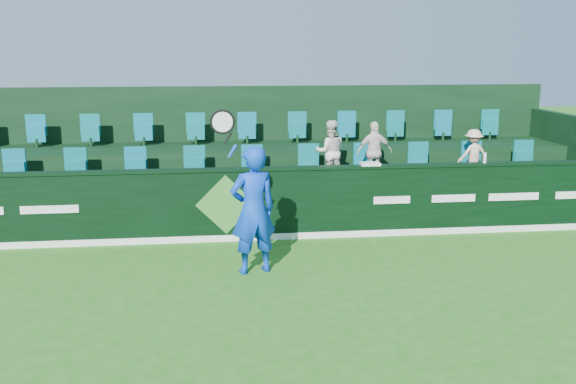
{
  "coord_description": "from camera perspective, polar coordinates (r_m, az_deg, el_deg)",
  "views": [
    {
      "loc": [
        -0.21,
        -7.49,
        3.46
      ],
      "look_at": [
        1.01,
        2.8,
        1.15
      ],
      "focal_mm": 40.0,
      "sensor_mm": 36.0,
      "label": 1
    }
  ],
  "objects": [
    {
      "name": "spectator_left",
      "position": [
        12.98,
        3.77,
        3.58
      ],
      "size": [
        0.64,
        0.5,
        1.27
      ],
      "primitive_type": "imported",
      "rotation": [
        0.0,
        0.0,
        3.11
      ],
      "color": "silver",
      "rests_on": "stand_tier_front"
    },
    {
      "name": "stand_rear",
      "position": [
        15.1,
        -5.9,
        3.97
      ],
      "size": [
        16.0,
        4.1,
        2.6
      ],
      "color": "black",
      "rests_on": "ground"
    },
    {
      "name": "seat_row_back",
      "position": [
        14.91,
        -5.92,
        5.34
      ],
      "size": [
        13.5,
        0.5,
        0.6
      ],
      "primitive_type": "cube",
      "color": "#09667B",
      "rests_on": "stand_tier_back"
    },
    {
      "name": "tennis_player",
      "position": [
        10.0,
        -3.14,
        -1.56
      ],
      "size": [
        1.13,
        0.67,
        2.66
      ],
      "color": "#0B3BC7",
      "rests_on": "ground"
    },
    {
      "name": "ground",
      "position": [
        8.25,
        -4.8,
        -12.27
      ],
      "size": [
        60.0,
        60.0,
        0.0
      ],
      "primitive_type": "plane",
      "color": "#256919",
      "rests_on": "ground"
    },
    {
      "name": "spectator_middle",
      "position": [
        13.18,
        7.69,
        3.55
      ],
      "size": [
        0.73,
        0.32,
        1.24
      ],
      "primitive_type": "imported",
      "rotation": [
        0.0,
        0.0,
        3.16
      ],
      "color": "silver",
      "rests_on": "stand_tier_front"
    },
    {
      "name": "towel",
      "position": [
        12.03,
        7.32,
        2.5
      ],
      "size": [
        0.35,
        0.23,
        0.05
      ],
      "primitive_type": "cube",
      "color": "white",
      "rests_on": "sponsor_hoarding"
    },
    {
      "name": "stand_tier_back",
      "position": [
        14.76,
        -5.82,
        1.54
      ],
      "size": [
        16.0,
        1.8,
        1.3
      ],
      "primitive_type": "cube",
      "color": "black",
      "rests_on": "ground"
    },
    {
      "name": "drinks_bottle",
      "position": [
        12.74,
        17.09,
        2.93
      ],
      "size": [
        0.06,
        0.06,
        0.2
      ],
      "primitive_type": "cylinder",
      "color": "silver",
      "rests_on": "sponsor_hoarding"
    },
    {
      "name": "seat_row_front",
      "position": [
        13.2,
        -5.74,
        2.21
      ],
      "size": [
        13.5,
        0.5,
        0.6
      ],
      "primitive_type": "cube",
      "color": "#09667B",
      "rests_on": "stand_tier_front"
    },
    {
      "name": "spectator_right",
      "position": [
        13.87,
        16.12,
        3.22
      ],
      "size": [
        0.74,
        0.5,
        1.05
      ],
      "primitive_type": "imported",
      "rotation": [
        0.0,
        0.0,
        3.32
      ],
      "color": "beige",
      "rests_on": "stand_tier_front"
    },
    {
      "name": "sponsor_hoarding",
      "position": [
        11.82,
        -5.54,
        -1.12
      ],
      "size": [
        16.0,
        0.25,
        1.35
      ],
      "color": "black",
      "rests_on": "ground"
    },
    {
      "name": "stand_tier_front",
      "position": [
        12.96,
        -5.64,
        -1.15
      ],
      "size": [
        16.0,
        2.0,
        0.8
      ],
      "primitive_type": "cube",
      "color": "black",
      "rests_on": "ground"
    }
  ]
}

